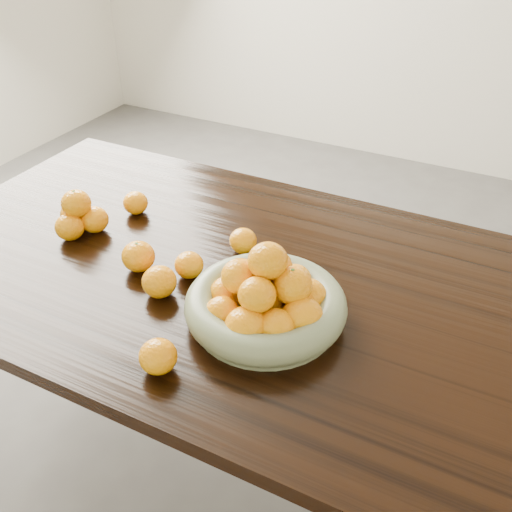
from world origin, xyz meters
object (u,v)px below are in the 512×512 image
at_px(fruit_bowl, 267,300).
at_px(orange_pyramid, 79,216).
at_px(loose_orange_0, 138,256).
at_px(dining_table, 266,308).

xyz_separation_m(fruit_bowl, orange_pyramid, (-0.63, 0.10, -0.00)).
xyz_separation_m(orange_pyramid, loose_orange_0, (0.26, -0.07, -0.01)).
bearing_deg(orange_pyramid, dining_table, 3.10).
relative_size(fruit_bowl, orange_pyramid, 2.43).
height_order(dining_table, loose_orange_0, loose_orange_0).
bearing_deg(fruit_bowl, orange_pyramid, 170.76).
bearing_deg(dining_table, loose_orange_0, -161.45).
bearing_deg(loose_orange_0, orange_pyramid, 163.99).
distance_m(dining_table, orange_pyramid, 0.59).
bearing_deg(dining_table, orange_pyramid, -176.90).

